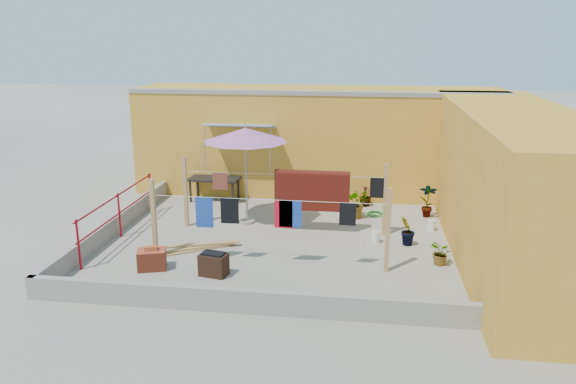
% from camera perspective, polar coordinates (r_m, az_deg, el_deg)
% --- Properties ---
extents(ground, '(80.00, 80.00, 0.00)m').
position_cam_1_polar(ground, '(13.43, -1.01, -5.04)').
color(ground, '#9E998E').
rests_on(ground, ground).
extents(wall_back, '(11.00, 3.27, 3.21)m').
position_cam_1_polar(wall_back, '(17.44, 2.99, 5.29)').
color(wall_back, gold).
rests_on(wall_back, ground).
extents(wall_right, '(2.40, 9.00, 3.20)m').
position_cam_1_polar(wall_right, '(13.20, 21.87, 0.72)').
color(wall_right, gold).
rests_on(wall_right, ground).
extents(parapet_front, '(8.30, 0.16, 0.44)m').
position_cam_1_polar(parapet_front, '(10.11, -4.22, -11.00)').
color(parapet_front, gray).
rests_on(parapet_front, ground).
extents(parapet_left, '(0.16, 7.30, 0.44)m').
position_cam_1_polar(parapet_left, '(14.52, -17.15, -3.22)').
color(parapet_left, gray).
rests_on(parapet_left, ground).
extents(red_railing, '(0.05, 4.20, 1.10)m').
position_cam_1_polar(red_railing, '(14.11, -16.80, -1.61)').
color(red_railing, maroon).
rests_on(red_railing, ground).
extents(clothesline_rig, '(5.09, 2.35, 1.80)m').
position_cam_1_polar(clothesline_rig, '(13.55, 1.79, -0.27)').
color(clothesline_rig, tan).
rests_on(clothesline_rig, ground).
extents(patio_umbrella, '(2.68, 2.68, 2.58)m').
position_cam_1_polar(patio_umbrella, '(14.19, -4.34, 5.75)').
color(patio_umbrella, gray).
rests_on(patio_umbrella, ground).
extents(outdoor_table, '(1.51, 0.82, 0.69)m').
position_cam_1_polar(outdoor_table, '(16.66, -7.51, 1.21)').
color(outdoor_table, black).
rests_on(outdoor_table, ground).
extents(brick_stack, '(0.68, 0.57, 0.51)m').
position_cam_1_polar(brick_stack, '(12.18, -13.67, -6.64)').
color(brick_stack, '#A03925').
rests_on(brick_stack, ground).
extents(lumber_pile, '(1.89, 1.19, 0.12)m').
position_cam_1_polar(lumber_pile, '(13.05, -9.53, -5.61)').
color(lumber_pile, tan).
rests_on(lumber_pile, ground).
extents(brazier, '(0.61, 0.47, 0.49)m').
position_cam_1_polar(brazier, '(11.64, -7.56, -7.28)').
color(brazier, black).
rests_on(brazier, ground).
extents(white_basin, '(0.54, 0.54, 0.09)m').
position_cam_1_polar(white_basin, '(10.43, 4.18, -11.18)').
color(white_basin, silver).
rests_on(white_basin, ground).
extents(water_jug_a, '(0.20, 0.20, 0.31)m').
position_cam_1_polar(water_jug_a, '(14.57, 14.37, -3.29)').
color(water_jug_a, silver).
rests_on(water_jug_a, ground).
extents(water_jug_b, '(0.20, 0.20, 0.31)m').
position_cam_1_polar(water_jug_b, '(13.47, 8.90, -4.54)').
color(water_jug_b, silver).
rests_on(water_jug_b, ground).
extents(green_hose, '(0.46, 0.46, 0.07)m').
position_cam_1_polar(green_hose, '(15.52, 8.83, -2.21)').
color(green_hose, '#1B7C21').
rests_on(green_hose, ground).
extents(plant_back_a, '(0.75, 0.65, 0.82)m').
position_cam_1_polar(plant_back_a, '(15.12, 6.91, -1.12)').
color(plant_back_a, '#235618').
rests_on(plant_back_a, ground).
extents(plant_back_b, '(0.44, 0.44, 0.62)m').
position_cam_1_polar(plant_back_b, '(16.22, 7.85, -0.36)').
color(plant_back_b, '#235618').
rests_on(plant_back_b, ground).
extents(plant_right_a, '(0.55, 0.43, 0.93)m').
position_cam_1_polar(plant_right_a, '(15.53, 14.03, -0.82)').
color(plant_right_a, '#235618').
rests_on(plant_right_a, ground).
extents(plant_right_b, '(0.43, 0.48, 0.73)m').
position_cam_1_polar(plant_right_b, '(13.34, 12.05, -3.87)').
color(plant_right_b, '#235618').
rests_on(plant_right_b, ground).
extents(plant_right_c, '(0.58, 0.61, 0.53)m').
position_cam_1_polar(plant_right_c, '(12.45, 15.30, -6.02)').
color(plant_right_c, '#235618').
rests_on(plant_right_c, ground).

